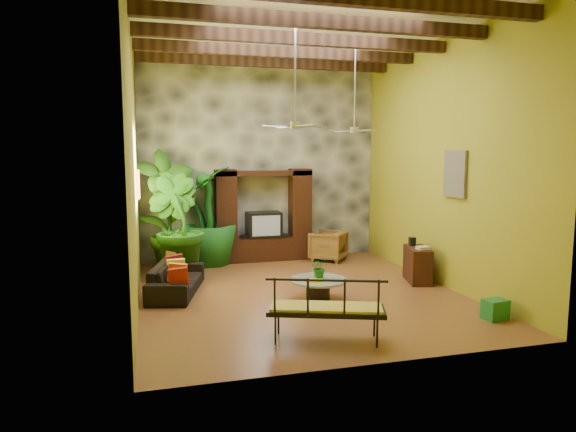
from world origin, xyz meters
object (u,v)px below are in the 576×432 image
object	(u,v)px
entertainment_center	(264,222)
side_console	(417,265)
wicker_armchair	(328,246)
tall_plant_c	(209,216)
ceiling_fan_back	(354,120)
tall_plant_a	(167,210)
green_bin	(495,309)
sofa	(176,279)
coffee_table	(318,287)
tall_plant_b	(175,226)
ceiling_fan_front	(295,114)
iron_bench	(328,306)

from	to	relation	value
entertainment_center	side_console	bearing A→B (deg)	-48.25
wicker_armchair	tall_plant_c	xyz separation A→B (m)	(-2.95, 0.31, 0.82)
ceiling_fan_back	tall_plant_a	distance (m)	4.67
side_console	green_bin	size ratio (longest dim) A/B	2.43
ceiling_fan_back	tall_plant_c	bearing A→B (deg)	148.71
tall_plant_c	side_console	bearing A→B (deg)	-35.20
tall_plant_a	side_console	bearing A→B (deg)	-26.04
tall_plant_a	ceiling_fan_back	bearing A→B (deg)	-19.70
sofa	tall_plant_a	xyz separation A→B (m)	(-0.08, 2.03, 1.11)
ceiling_fan_back	green_bin	bearing A→B (deg)	-73.59
ceiling_fan_back	coffee_table	world-z (taller)	ceiling_fan_back
green_bin	coffee_table	bearing A→B (deg)	143.89
wicker_armchair	tall_plant_b	distance (m)	3.98
ceiling_fan_back	tall_plant_c	world-z (taller)	ceiling_fan_back
ceiling_fan_front	tall_plant_c	xyz separation A→B (m)	(-1.19, 3.41, -2.21)
coffee_table	iron_bench	bearing A→B (deg)	-104.78
ceiling_fan_front	tall_plant_b	xyz separation A→B (m)	(-2.03, 2.22, -2.26)
coffee_table	side_console	distance (m)	2.57
iron_bench	side_console	size ratio (longest dim) A/B	1.94
sofa	tall_plant_b	world-z (taller)	tall_plant_b
wicker_armchair	tall_plant_a	world-z (taller)	tall_plant_a
entertainment_center	tall_plant_a	distance (m)	2.47
ceiling_fan_back	wicker_armchair	xyz separation A→B (m)	(-0.03, 1.51, -3.03)
sofa	green_bin	bearing A→B (deg)	-106.23
wicker_armchair	side_console	size ratio (longest dim) A/B	0.90
sofa	tall_plant_a	size ratio (longest dim) A/B	0.71
tall_plant_a	tall_plant_c	world-z (taller)	tall_plant_a
wicker_armchair	tall_plant_a	size ratio (longest dim) A/B	0.29
iron_bench	green_bin	distance (m)	3.02
tall_plant_c	iron_bench	xyz separation A→B (m)	(1.04, -5.62, -0.67)
tall_plant_c	green_bin	size ratio (longest dim) A/B	6.35
tall_plant_a	side_console	world-z (taller)	tall_plant_a
tall_plant_a	tall_plant_b	distance (m)	0.86
entertainment_center	iron_bench	bearing A→B (deg)	-93.41
ceiling_fan_back	tall_plant_a	size ratio (longest dim) A/B	0.66
tall_plant_c	green_bin	distance (m)	6.80
tall_plant_c	sofa	bearing A→B (deg)	-110.71
sofa	green_bin	xyz separation A→B (m)	(4.95, -2.96, -0.12)
ceiling_fan_back	iron_bench	distance (m)	5.15
side_console	wicker_armchair	bearing A→B (deg)	128.25
ceiling_fan_front	ceiling_fan_back	distance (m)	2.41
sofa	tall_plant_b	bearing A→B (deg)	11.54
green_bin	sofa	bearing A→B (deg)	149.09
entertainment_center	iron_bench	world-z (taller)	entertainment_center
sofa	wicker_armchair	world-z (taller)	wicker_armchair
sofa	coffee_table	bearing A→B (deg)	-100.48
ceiling_fan_back	iron_bench	xyz separation A→B (m)	(-1.94, -3.81, -2.87)
ceiling_fan_front	side_console	distance (m)	4.20
iron_bench	side_console	bearing A→B (deg)	62.69
ceiling_fan_front	tall_plant_a	bearing A→B (deg)	125.76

